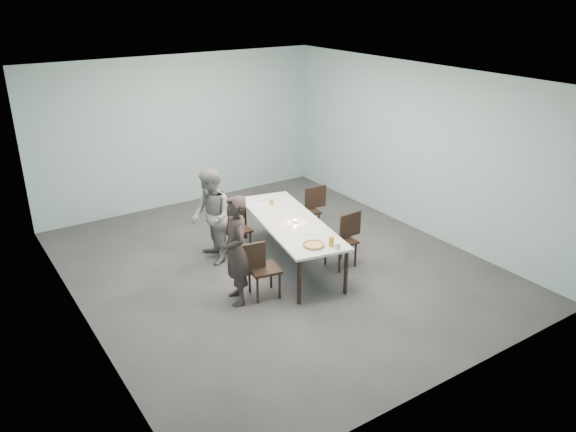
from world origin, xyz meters
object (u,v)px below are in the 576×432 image
table (290,224)px  chair_far_right (310,207)px  pizza (314,245)px  side_plate (311,233)px  tealight (295,221)px  amber_tumbler (271,202)px  diner_near (236,251)px  diner_far (211,217)px  water_tumbler (337,246)px  chair_near_right (345,236)px  beer_glass (331,242)px  chair_near_left (259,266)px  chair_far_left (232,227)px

table → chair_far_right: size_ratio=3.13×
chair_far_right → pizza: 2.19m
chair_far_right → side_plate: 1.73m
tealight → amber_tumbler: bearing=83.5°
diner_near → diner_far: diner_near is taller
table → water_tumbler: water_tumbler is taller
water_tumbler → amber_tumbler: bearing=85.8°
water_tumbler → chair_near_right: bearing=44.3°
table → chair_near_right: chair_near_right is taller
beer_glass → amber_tumbler: beer_glass is taller
chair_far_right → tealight: 1.35m
chair_near_left → chair_far_right: (1.95, 1.46, 0.00)m
side_plate → pizza: bearing=-121.9°
beer_glass → amber_tumbler: bearing=85.0°
table → beer_glass: (-0.04, -1.11, 0.13)m
diner_near → amber_tumbler: diner_near is taller
chair_near_left → water_tumbler: (0.95, -0.59, 0.29)m
diner_far → beer_glass: diner_far is taller
amber_tumbler → beer_glass: bearing=-95.0°
beer_glass → water_tumbler: (0.02, -0.11, -0.03)m
chair_far_left → chair_far_right: size_ratio=1.00×
table → amber_tumbler: 0.79m
chair_near_right → tealight: size_ratio=15.54×
pizza → table: bearing=75.7°
water_tumbler → table: bearing=89.2°
diner_far → water_tumbler: diner_far is taller
amber_tumbler → pizza: bearing=-102.2°
water_tumbler → amber_tumbler: size_ratio=1.12×
chair_near_right → chair_far_right: same height
chair_near_right → chair_far_right: bearing=-104.5°
chair_far_left → water_tumbler: size_ratio=9.67×
chair_near_right → tealight: bearing=-34.6°
chair_far_right → side_plate: size_ratio=4.83×
chair_near_left → diner_far: diner_far is taller
table → pizza: bearing=-104.3°
tealight → chair_far_right: bearing=44.2°
chair_far_left → chair_near_right: 1.88m
tealight → amber_tumbler: (0.10, 0.87, 0.02)m
chair_far_right → tealight: (-0.95, -0.92, 0.27)m
beer_glass → diner_far: bearing=117.3°
tealight → diner_far: bearing=139.7°
beer_glass → tealight: (0.06, 1.01, -0.05)m
chair_near_right → chair_near_left: bearing=1.2°
side_plate → diner_far: bearing=126.7°
chair_near_right → chair_far_right: (0.28, 1.34, 0.00)m
table → chair_far_left: 1.04m
side_plate → table: bearing=89.8°
side_plate → beer_glass: beer_glass is taller
chair_far_left → beer_glass: bearing=-72.4°
chair_near_right → table: bearing=-39.4°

